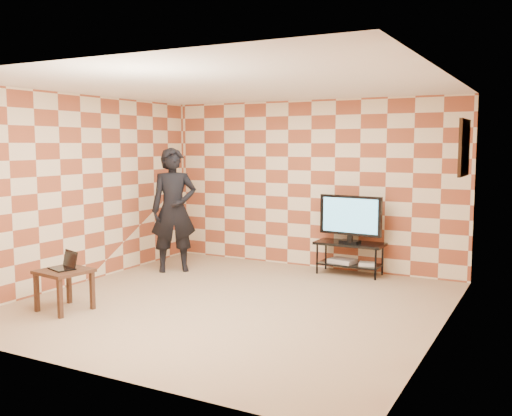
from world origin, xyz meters
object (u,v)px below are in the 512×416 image
object	(u,v)px
side_table	(64,277)
person	(174,210)
tv	(350,216)
tv_stand	(350,251)

from	to	relation	value
side_table	person	size ratio (longest dim) A/B	0.32
tv	side_table	world-z (taller)	tv
tv	tv_stand	bearing A→B (deg)	95.23
tv_stand	side_table	xyz separation A→B (m)	(-2.41, -3.45, 0.04)
person	side_table	bearing A→B (deg)	-128.27
tv_stand	person	xyz separation A→B (m)	(-2.53, -1.06, 0.60)
tv	person	world-z (taller)	person
tv	person	xyz separation A→B (m)	(-2.53, -1.05, 0.07)
tv_stand	side_table	bearing A→B (deg)	-125.01
side_table	person	xyz separation A→B (m)	(-0.12, 2.39, 0.56)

